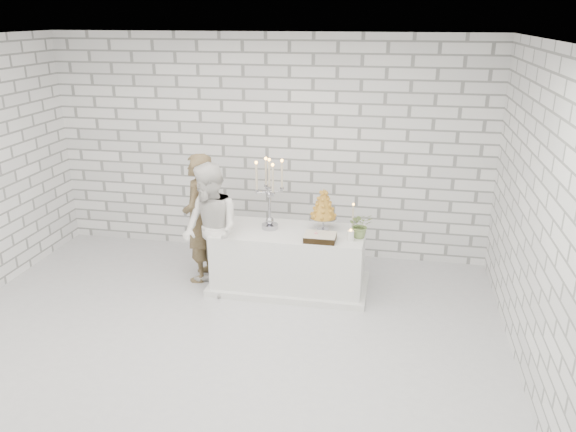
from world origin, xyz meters
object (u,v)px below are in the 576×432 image
at_px(candelabra, 269,194).
at_px(croquembouche, 323,209).
at_px(groom, 199,218).
at_px(cake_table, 289,259).
at_px(bride, 211,231).

xyz_separation_m(candelabra, croquembouche, (0.64, 0.08, -0.18)).
bearing_deg(candelabra, groom, 178.48).
height_order(cake_table, candelabra, candelabra).
xyz_separation_m(cake_table, bride, (-0.88, -0.30, 0.43)).
distance_m(cake_table, bride, 1.03).
bearing_deg(groom, croquembouche, 87.80).
xyz_separation_m(cake_table, croquembouche, (0.39, 0.12, 0.64)).
xyz_separation_m(groom, croquembouche, (1.55, 0.06, 0.20)).
distance_m(groom, croquembouche, 1.57).
bearing_deg(groom, candelabra, 84.23).
distance_m(cake_table, groom, 1.24).
bearing_deg(groom, bride, 33.22).
bearing_deg(bride, groom, 171.64).
height_order(cake_table, bride, bride).
relative_size(cake_table, croquembouche, 3.45).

